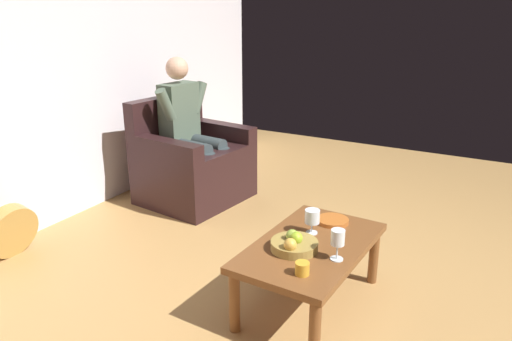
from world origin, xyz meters
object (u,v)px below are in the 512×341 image
Objects in this scene: coffee_table at (311,253)px; decorative_dish at (333,221)px; guitar at (9,226)px; candle_jar at (302,268)px; person_seated at (190,127)px; armchair at (191,165)px; fruit_bowl at (294,244)px; wine_glass_far at (312,218)px; wine_glass_near at (338,239)px.

coffee_table is 0.33m from decorative_dish.
guitar reaches higher than candle_jar.
candle_jar is (1.35, 1.66, -0.24)m from person_seated.
fruit_bowl is at bearing 59.91° from armchair.
wine_glass_far is (-0.58, 2.01, 0.27)m from guitar.
wine_glass_far is (-0.13, -0.05, 0.16)m from coffee_table.
decorative_dish is 2.69× the size of candle_jar.
armchair is 2.14m from candle_jar.
guitar is 2.22m from decorative_dish.
candle_jar is (0.65, 0.08, 0.02)m from decorative_dish.
person_seated reaches higher than armchair.
guitar is at bearing -11.51° from person_seated.
fruit_bowl is (1.13, 1.52, -0.24)m from person_seated.
wine_glass_far is at bearing -158.35° from coffee_table.
fruit_bowl is (0.11, -0.06, 0.09)m from coffee_table.
wine_glass_near is 0.48m from decorative_dish.
fruit_bowl is (1.13, 1.52, 0.11)m from armchair.
candle_jar is (1.35, 1.66, 0.11)m from armchair.
coffee_table is 0.21m from wine_glass_far.
person_seated reaches higher than wine_glass_far.
coffee_table is at bearing 102.59° from guitar.
decorative_dish is at bearing 110.87° from guitar.
armchair is at bearing -120.31° from wine_glass_far.
wine_glass_near is at bearing 64.16° from armchair.
person_seated reaches higher than coffee_table.
candle_jar is at bearing 57.58° from person_seated.
guitar is at bearing -69.13° from decorative_dish.
wine_glass_far reaches higher than candle_jar.
guitar is at bearing -80.19° from fruit_bowl.
wine_glass_far is 2.02× the size of candle_jar.
wine_glass_far is at bearing -163.05° from candle_jar.
person_seated is 6.37× the size of decorative_dish.
armchair is at bearing -128.94° from candle_jar.
guitar is 2.04m from fruit_bowl.
coffee_table is at bearing 63.67° from person_seated.
wine_glass_far is (0.89, 1.52, -0.17)m from person_seated.
person_seated is at bearing 90.00° from armchair.
candle_jar is at bearing 57.61° from armchair.
guitar is at bearing -77.41° from coffee_table.
armchair is 2.10m from wine_glass_near.
person_seated is 4.79× the size of fruit_bowl.
wine_glass_far reaches higher than coffee_table.
wine_glass_near is 2.35× the size of candle_jar.
coffee_table is 0.16m from fruit_bowl.
decorative_dish is at bearing 72.95° from person_seated.
candle_jar is at bearing 33.85° from fruit_bowl.
guitar is 6.85× the size of wine_glass_far.
candle_jar is at bearing 7.14° from decorative_dish.
guitar is 3.87× the size of fruit_bowl.
guitar is 2.16m from candle_jar.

